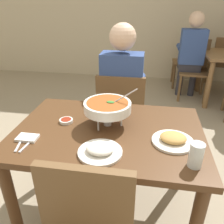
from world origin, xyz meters
TOP-DOWN VIEW (x-y plane):
  - ground_plane at (0.00, 0.00)m, footprint 16.00×16.00m
  - dining_table_main at (0.00, 0.00)m, footprint 1.18×0.81m
  - chair_diner_main at (-0.00, 0.69)m, footprint 0.44×0.44m
  - diner_main at (0.00, 0.72)m, footprint 0.40×0.45m
  - curry_bowl at (-0.01, 0.06)m, footprint 0.33×0.30m
  - rice_plate at (-0.00, -0.25)m, footprint 0.24×0.24m
  - appetizer_plate at (0.39, -0.08)m, footprint 0.24×0.24m
  - sauce_dish at (-0.29, 0.05)m, footprint 0.09×0.09m
  - napkin_folded at (-0.45, -0.18)m, footprint 0.12×0.08m
  - fork_utensil at (-0.47, -0.23)m, footprint 0.05×0.17m
  - spoon_utensil at (-0.42, -0.23)m, footprint 0.03×0.17m
  - drink_glass at (0.48, -0.27)m, footprint 0.07×0.07m
  - chair_bg_left at (0.93, 2.51)m, footprint 0.47×0.47m
  - chair_bg_corner at (0.96, 2.98)m, footprint 0.45×0.45m
  - chair_bg_window at (1.48, 2.91)m, footprint 0.47×0.47m
  - patron_bg_left at (0.84, 2.44)m, footprint 0.40×0.45m

SIDE VIEW (x-z plane):
  - ground_plane at x=0.00m, z-range 0.00..0.00m
  - chair_diner_main at x=0.00m, z-range 0.06..0.96m
  - chair_bg_left at x=0.93m, z-range 0.06..0.96m
  - chair_bg_corner at x=0.96m, z-range 0.06..0.96m
  - chair_bg_window at x=1.48m, z-range 0.06..0.96m
  - dining_table_main at x=0.00m, z-range 0.25..0.99m
  - fork_utensil at x=-0.47m, z-range 0.74..0.75m
  - spoon_utensil at x=-0.42m, z-range 0.74..0.75m
  - diner_main at x=0.00m, z-range 0.09..1.40m
  - patron_bg_left at x=0.84m, z-range 0.09..1.40m
  - napkin_folded at x=-0.45m, z-range 0.74..0.76m
  - sauce_dish at x=-0.29m, z-range 0.74..0.76m
  - rice_plate at x=0.00m, z-range 0.73..0.79m
  - appetizer_plate at x=0.39m, z-range 0.73..0.79m
  - drink_glass at x=0.48m, z-range 0.73..0.86m
  - curry_bowl at x=-0.01m, z-range 0.74..1.00m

